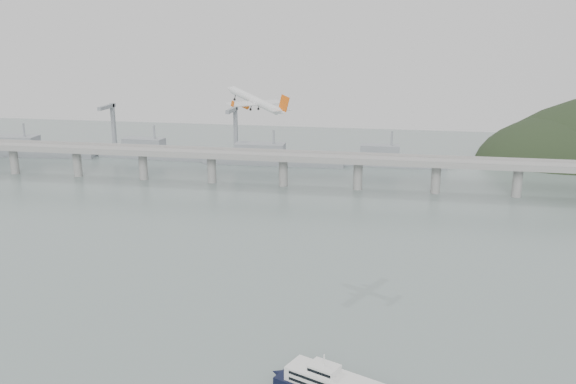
# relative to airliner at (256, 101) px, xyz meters

# --- Properties ---
(ground) EXTENTS (900.00, 900.00, 0.00)m
(ground) POSITION_rel_airliner_xyz_m (16.71, -68.90, -72.52)
(ground) COLOR slate
(ground) RESTS_ON ground
(bridge) EXTENTS (800.00, 22.00, 23.90)m
(bridge) POSITION_rel_airliner_xyz_m (15.56, 131.10, -54.87)
(bridge) COLOR gray
(bridge) RESTS_ON ground
(distant_fleet) EXTENTS (453.00, 60.90, 40.00)m
(distant_fleet) POSITION_rel_airliner_xyz_m (-138.65, 196.18, -66.30)
(distant_fleet) COLOR gray
(distant_fleet) RESTS_ON ground
(airliner) EXTENTS (33.29, 31.74, 12.49)m
(airliner) POSITION_rel_airliner_xyz_m (0.00, 0.00, 0.00)
(airliner) COLOR white
(airliner) RESTS_ON ground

